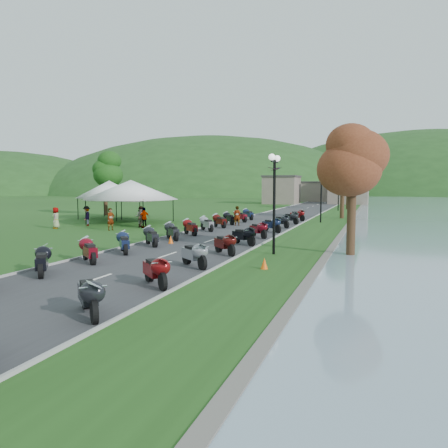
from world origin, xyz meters
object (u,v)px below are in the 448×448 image
(pedestrian_a, at_px, (111,230))
(pedestrian_b, at_px, (141,227))
(pedestrian_c, at_px, (87,226))
(vendor_tent_main, at_px, (131,202))

(pedestrian_a, xyz_separation_m, pedestrian_b, (0.97, 2.87, 0.00))
(pedestrian_b, height_order, pedestrian_c, pedestrian_b)
(pedestrian_a, height_order, pedestrian_c, pedestrian_a)
(pedestrian_a, bearing_deg, pedestrian_b, 2.72)
(pedestrian_a, distance_m, pedestrian_c, 4.63)
(vendor_tent_main, relative_size, pedestrian_a, 3.31)
(vendor_tent_main, relative_size, pedestrian_c, 3.33)
(pedestrian_c, bearing_deg, pedestrian_a, 34.86)
(vendor_tent_main, height_order, pedestrian_a, vendor_tent_main)
(pedestrian_b, xyz_separation_m, pedestrian_c, (-4.96, -0.51, 0.00))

